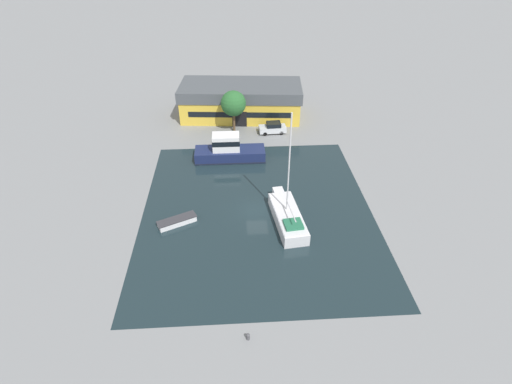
# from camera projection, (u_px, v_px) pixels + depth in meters

# --- Properties ---
(ground_plane) EXTENTS (440.00, 440.00, 0.00)m
(ground_plane) POSITION_uv_depth(u_px,v_px,m) (257.00, 211.00, 45.82)
(ground_plane) COLOR gray
(water_canal) EXTENTS (26.04, 30.71, 0.01)m
(water_canal) POSITION_uv_depth(u_px,v_px,m) (257.00, 210.00, 45.82)
(water_canal) COLOR #19282D
(water_canal) RESTS_ON ground
(warehouse_building) EXTENTS (20.42, 10.46, 5.39)m
(warehouse_building) POSITION_uv_depth(u_px,v_px,m) (241.00, 100.00, 66.13)
(warehouse_building) COLOR gold
(warehouse_building) RESTS_ON ground
(quay_tree_near_building) EXTENTS (3.83, 3.83, 6.53)m
(quay_tree_near_building) POSITION_uv_depth(u_px,v_px,m) (233.00, 104.00, 60.12)
(quay_tree_near_building) COLOR brown
(quay_tree_near_building) RESTS_ON ground
(parked_car) EXTENTS (4.24, 2.12, 1.73)m
(parked_car) POSITION_uv_depth(u_px,v_px,m) (273.00, 128.00, 61.77)
(parked_car) COLOR silver
(parked_car) RESTS_ON ground
(sailboat_moored) EXTENTS (3.61, 9.44, 12.76)m
(sailboat_moored) POSITION_uv_depth(u_px,v_px,m) (287.00, 216.00, 43.67)
(sailboat_moored) COLOR silver
(sailboat_moored) RESTS_ON water_canal
(motor_cruiser) EXTENTS (9.68, 3.18, 3.74)m
(motor_cruiser) POSITION_uv_depth(u_px,v_px,m) (229.00, 150.00, 54.80)
(motor_cruiser) COLOR #19234C
(motor_cruiser) RESTS_ON water_canal
(small_dinghy) EXTENTS (4.44, 3.02, 0.71)m
(small_dinghy) POSITION_uv_depth(u_px,v_px,m) (177.00, 221.00, 43.62)
(small_dinghy) COLOR white
(small_dinghy) RESTS_ON water_canal
(mooring_bollard) EXTENTS (0.31, 0.31, 0.64)m
(mooring_bollard) POSITION_uv_depth(u_px,v_px,m) (248.00, 336.00, 31.70)
(mooring_bollard) COLOR #47474C
(mooring_bollard) RESTS_ON ground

